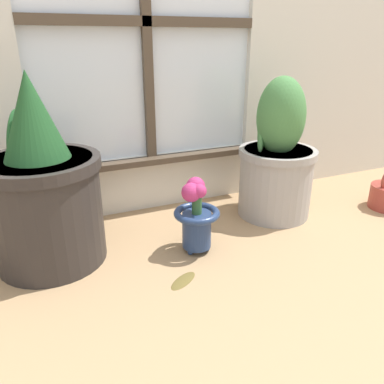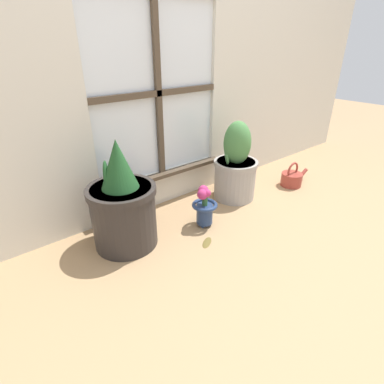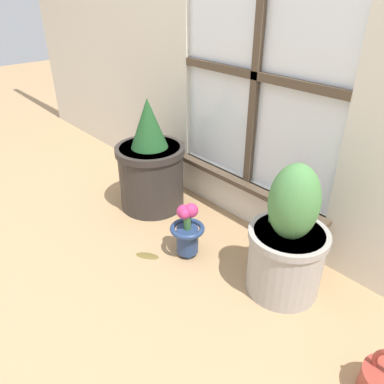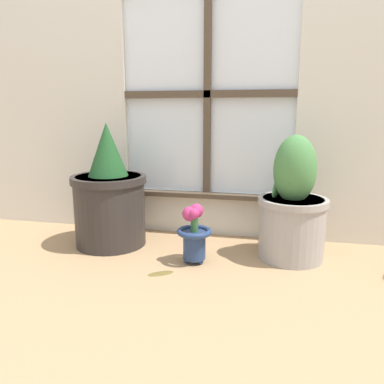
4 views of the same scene
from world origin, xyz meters
TOP-DOWN VIEW (x-y plane):
  - ground_plane at (0.00, 0.00)m, footprint 10.00×10.00m
  - potted_plant_left at (-0.44, 0.26)m, footprint 0.36×0.36m
  - potted_plant_right at (0.43, 0.27)m, footprint 0.31×0.31m
  - flower_vase at (0.02, 0.12)m, footprint 0.15×0.15m
  - fallen_leaf at (-0.09, -0.03)m, footprint 0.12×0.10m

SIDE VIEW (x-z plane):
  - ground_plane at x=0.00m, z-range 0.00..0.00m
  - fallen_leaf at x=-0.09m, z-range 0.00..0.01m
  - flower_vase at x=0.02m, z-range 0.00..0.27m
  - potted_plant_right at x=0.43m, z-range -0.05..0.50m
  - potted_plant_left at x=-0.44m, z-range -0.06..0.54m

